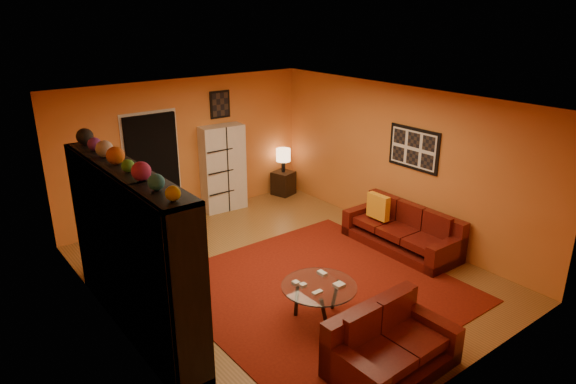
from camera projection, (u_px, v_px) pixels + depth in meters
floor at (283, 272)px, 7.80m from camera, size 6.00×6.00×0.00m
ceiling at (283, 102)px, 6.91m from camera, size 6.00×6.00×0.00m
wall_back at (186, 149)px, 9.59m from camera, size 6.00×0.00×6.00m
wall_front at (464, 274)px, 5.13m from camera, size 6.00×0.00×6.00m
wall_left at (111, 238)px, 5.92m from camera, size 0.00×6.00×6.00m
wall_right at (399, 162)px, 8.79m from camera, size 0.00×6.00×6.00m
rug at (319, 289)px, 7.34m from camera, size 3.60×3.60×0.01m
doorway at (153, 170)px, 9.25m from camera, size 0.95×0.10×2.04m
wall_art_right at (414, 149)px, 8.45m from camera, size 0.03×1.00×0.70m
wall_art_back at (220, 104)px, 9.75m from camera, size 0.42×0.03×0.52m
entertainment_unit at (132, 252)px, 6.14m from camera, size 0.45×3.00×2.10m
tv at (135, 255)px, 6.23m from camera, size 0.86×0.11×0.49m
sofa at (404, 231)px, 8.54m from camera, size 0.84×2.00×0.85m
loveseat at (387, 345)px, 5.68m from camera, size 1.44×0.88×0.85m
throw_pillow at (378, 207)px, 8.65m from camera, size 0.12×0.42×0.42m
coffee_table at (319, 289)px, 6.50m from camera, size 0.96×0.96×0.48m
storage_cabinet at (223, 168)px, 9.97m from camera, size 0.87×0.44×1.69m
bowl_chair at (122, 257)px, 7.56m from camera, size 0.77×0.77×0.62m
side_table at (283, 183)px, 10.96m from camera, size 0.50×0.50×0.50m
table_lamp at (283, 156)px, 10.75m from camera, size 0.30×0.30×0.50m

